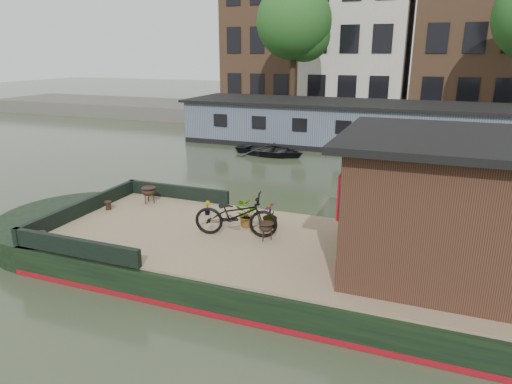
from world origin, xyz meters
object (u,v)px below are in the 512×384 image
(cabin, at_px, (457,205))
(dinghy, at_px, (270,148))
(brazier_front, at_px, (266,231))
(bicycle, at_px, (236,215))
(brazier_rear, at_px, (149,195))

(cabin, relative_size, dinghy, 1.25)
(brazier_front, relative_size, dinghy, 0.12)
(dinghy, bearing_deg, cabin, -136.93)
(brazier_front, distance_m, dinghy, 11.15)
(cabin, height_order, bicycle, cabin)
(brazier_front, bearing_deg, brazier_rear, 162.06)
(bicycle, distance_m, brazier_rear, 3.19)
(cabin, distance_m, brazier_rear, 7.32)
(brazier_front, height_order, dinghy, brazier_front)
(cabin, distance_m, dinghy, 12.91)
(bicycle, relative_size, brazier_rear, 4.18)
(bicycle, relative_size, brazier_front, 4.75)
(cabin, relative_size, bicycle, 2.26)
(brazier_front, xyz_separation_m, dinghy, (-3.62, 10.54, -0.51))
(bicycle, height_order, brazier_front, bicycle)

